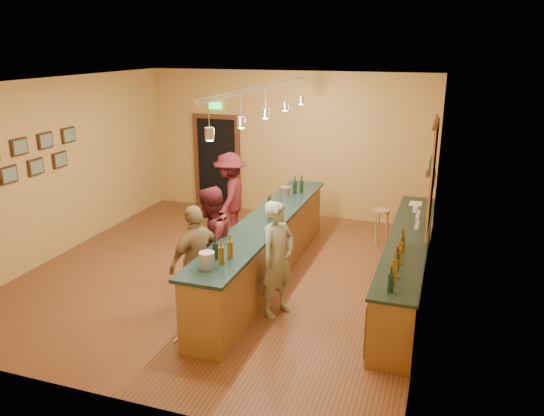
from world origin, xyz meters
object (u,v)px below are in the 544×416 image
(customer_b, at_px, (197,260))
(tasting_bar, at_px, (266,244))
(customer_c, at_px, (230,196))
(bar_stool, at_px, (381,217))
(customer_a, at_px, (210,245))
(bartender, at_px, (278,259))
(back_counter, at_px, (406,264))

(customer_b, bearing_deg, tasting_bar, -178.50)
(customer_b, bearing_deg, customer_c, -143.00)
(customer_b, distance_m, bar_stool, 4.19)
(tasting_bar, relative_size, customer_a, 2.88)
(customer_a, height_order, bar_stool, customer_a)
(bartender, bearing_deg, customer_b, 129.76)
(bartender, relative_size, customer_c, 0.97)
(back_counter, height_order, bar_stool, back_counter)
(tasting_bar, xyz_separation_m, customer_a, (-0.55, -0.95, 0.28))
(back_counter, height_order, tasting_bar, tasting_bar)
(back_counter, relative_size, tasting_bar, 0.89)
(bartender, relative_size, customer_a, 0.96)
(customer_b, xyz_separation_m, customer_c, (-0.75, 2.99, 0.06))
(back_counter, height_order, customer_b, customer_b)
(back_counter, xyz_separation_m, customer_a, (-2.79, -1.13, 0.40))
(back_counter, height_order, customer_a, customer_a)
(bartender, xyz_separation_m, customer_b, (-1.10, -0.33, -0.03))
(bartender, bearing_deg, back_counter, -30.55)
(bartender, distance_m, customer_a, 1.11)
(bartender, relative_size, bar_stool, 2.41)
(customer_a, relative_size, customer_b, 1.09)
(customer_b, bearing_deg, bartender, 129.63)
(bar_stool, bearing_deg, back_counter, -71.85)
(bar_stool, bearing_deg, customer_b, -120.61)
(tasting_bar, distance_m, bartender, 1.23)
(customer_a, bearing_deg, customer_c, -158.23)
(tasting_bar, height_order, bartender, bartender)
(bartender, height_order, bar_stool, bartender)
(tasting_bar, distance_m, customer_b, 1.52)
(tasting_bar, bearing_deg, customer_a, -120.13)
(tasting_bar, bearing_deg, back_counter, 4.61)
(customer_c, height_order, bar_stool, customer_c)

